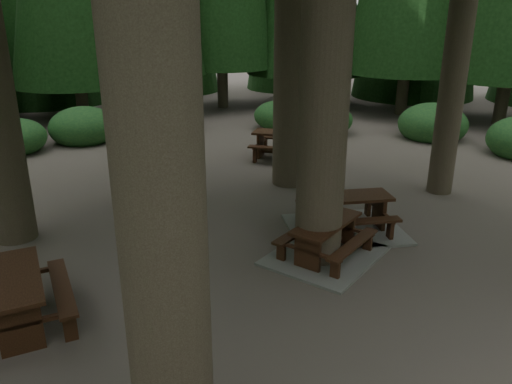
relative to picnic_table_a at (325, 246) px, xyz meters
name	(u,v)px	position (x,y,z in m)	size (l,w,h in m)	color
ground	(284,271)	(-0.95, -0.16, -0.23)	(80.00, 80.00, 0.00)	#594F48
picnic_table_a	(325,246)	(0.00, 0.00, 0.00)	(2.64, 2.50, 0.70)	gray
picnic_table_b	(16,292)	(-5.13, 0.08, 0.29)	(1.49, 1.83, 0.78)	black
picnic_table_c	(346,219)	(1.02, 0.84, 0.03)	(2.71, 2.43, 0.77)	gray
picnic_table_d	(285,141)	(2.43, 6.14, 0.32)	(2.46, 2.41, 0.83)	black
shrub_ring	(298,228)	(-0.25, 0.59, 0.17)	(23.86, 24.64, 1.49)	#1B5128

